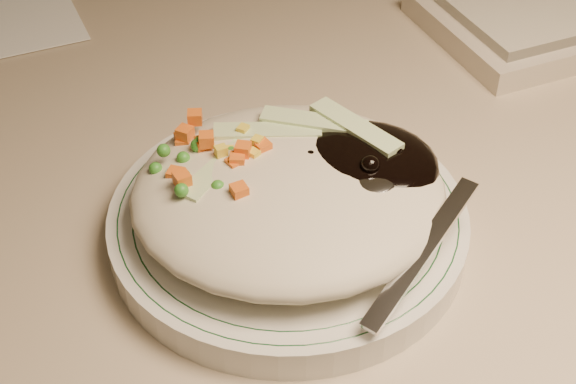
{
  "coord_description": "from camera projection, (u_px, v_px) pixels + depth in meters",
  "views": [
    {
      "loc": [
        -0.1,
        0.83,
        1.1
      ],
      "look_at": [
        -0.07,
        1.19,
        0.78
      ],
      "focal_mm": 50.0,
      "sensor_mm": 36.0,
      "label": 1
    }
  ],
  "objects": [
    {
      "name": "desk",
      "position": [
        340.0,
        244.0,
        0.79
      ],
      "size": [
        1.4,
        0.7,
        0.74
      ],
      "color": "tan",
      "rests_on": "ground"
    },
    {
      "name": "plate",
      "position": [
        288.0,
        223.0,
        0.51
      ],
      "size": [
        0.23,
        0.23,
        0.02
      ],
      "primitive_type": "cylinder",
      "color": "silver",
      "rests_on": "desk"
    },
    {
      "name": "plate_rim",
      "position": [
        288.0,
        211.0,
        0.5
      ],
      "size": [
        0.21,
        0.21,
        0.0
      ],
      "color": "#144723",
      "rests_on": "plate"
    },
    {
      "name": "meal",
      "position": [
        295.0,
        186.0,
        0.49
      ],
      "size": [
        0.21,
        0.19,
        0.05
      ],
      "color": "beige",
      "rests_on": "plate"
    }
  ]
}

